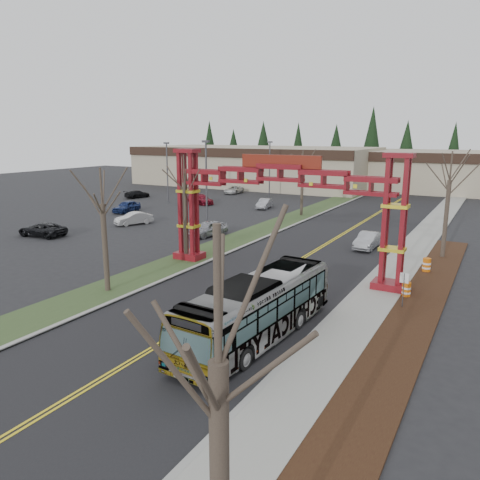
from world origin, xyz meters
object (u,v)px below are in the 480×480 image
Objects in this scene: bare_tree_median_mid at (184,184)px; light_pole_far at (270,165)px; parked_car_mid_a at (200,199)px; parked_car_near_c at (42,229)px; retail_building_west at (256,166)px; parked_car_mid_b at (127,206)px; transit_bus at (257,309)px; parked_car_near_b at (134,218)px; bare_tree_right_near at (218,365)px; parked_car_far_c at (137,194)px; bare_tree_median_far at (303,169)px; retail_building_east at (480,172)px; bare_tree_median_near at (102,205)px; light_pole_near at (206,176)px; barrel_south at (406,290)px; light_pole_mid at (167,168)px; parked_car_far_a at (264,204)px; barrel_north at (427,265)px; bare_tree_right_far at (450,181)px; silver_sedan at (368,240)px; gateway_arch at (280,192)px; barrel_mid at (402,281)px; parked_car_near_a at (208,229)px; parked_car_far_b at (234,190)px; street_sign at (404,283)px.

light_pole_far reaches higher than bare_tree_median_mid.
parked_car_near_c is at bearing -159.82° from parked_car_mid_a.
parked_car_mid_b is (1.08, -38.67, -3.01)m from retail_building_west.
transit_bus is (33.82, -64.78, -2.17)m from retail_building_west.
bare_tree_right_near is at bearing -22.06° from parked_car_near_b.
bare_tree_median_far is at bearing -173.53° from parked_car_far_c.
retail_building_east is 4.74× the size of bare_tree_median_near.
barrel_south is at bearing -30.84° from light_pole_near.
light_pole_mid is at bearing 122.32° from bare_tree_median_near.
transit_bus reaches higher than parked_car_far_a.
barrel_south is (35.22, -0.92, -0.19)m from parked_car_near_c.
barrel_north is (28.98, -33.14, -4.59)m from light_pole_far.
bare_tree_median_far is 22.53m from bare_tree_right_far.
parked_car_mid_a reaches higher than parked_car_far_c.
parked_car_far_c reaches higher than barrel_south.
silver_sedan is 0.52× the size of bare_tree_median_mid.
gateway_arch is 33.13m from parked_car_mid_b.
barrel_north is (39.48, -48.51, -3.21)m from retail_building_west.
barrel_mid is at bearing 3.93° from bare_tree_median_mid.
parked_car_near_a is 1.07× the size of parked_car_near_b.
parked_car_far_b is 0.58× the size of bare_tree_median_far.
bare_tree_median_mid reaches higher than retail_building_west.
light_pole_mid reaches higher than bare_tree_right_near.
gateway_arch reaches higher than bare_tree_right_near.
parked_car_far_b is 0.54× the size of bare_tree_right_near.
street_sign is (35.38, -2.97, 0.86)m from parked_car_near_c.
bare_tree_median_mid is 15.97m from light_pole_near.
silver_sedan is at bearing -51.90° from retail_building_west.
light_pole_mid is at bearing -136.76° from retail_building_east.
bare_tree_median_near is 40.21m from light_pole_mid.
gateway_arch reaches higher than parked_car_far_c.
light_pole_far is 8.81× the size of barrel_south.
bare_tree_right_far is at bearing -19.78° from light_pole_mid.
light_pole_far reaches higher than barrel_north.
parked_car_near_a is 22.22m from parked_car_mid_a.
bare_tree_right_near is (18.00, -48.41, 0.57)m from bare_tree_median_far.
parked_car_far_a reaches higher than barrel_north.
parked_car_near_c is 0.59× the size of bare_tree_median_mid.
parked_car_near_c is at bearing -120.18° from retail_building_east.
bare_tree_right_near is at bearing 144.29° from parked_car_far_c.
barrel_north is (0.28, 6.37, 0.05)m from barrel_south.
bare_tree_right_near reaches higher than parked_car_far_b.
gateway_arch reaches higher than parked_car_near_c.
bare_tree_right_near is 24.07m from barrel_south.
silver_sedan is 1.00× the size of parked_car_mid_b.
street_sign is at bearing 2.93° from parked_car_near_b.
parked_car_mid_a is at bearing 133.31° from gateway_arch.
bare_tree_median_mid is at bearing -124.77° from parked_car_mid_a.
barrel_south is (17.20, -25.07, -5.24)m from bare_tree_median_far.
bare_tree_right_far is (0.00, 34.86, 0.05)m from bare_tree_right_near.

